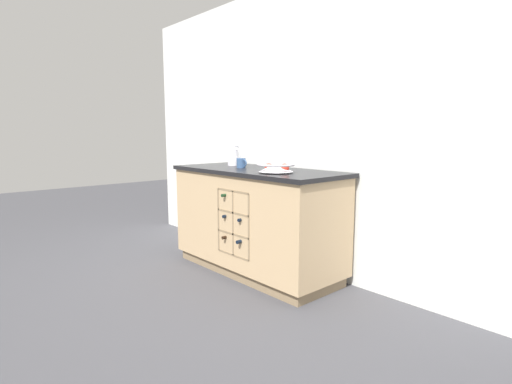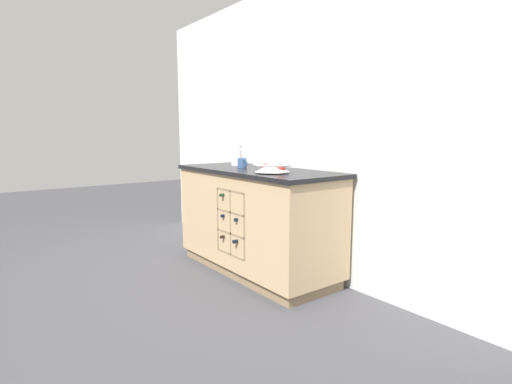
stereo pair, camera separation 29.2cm
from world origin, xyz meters
name	(u,v)px [view 1 (the left image)]	position (x,y,z in m)	size (l,w,h in m)	color
ground_plane	(256,271)	(0.00, 0.00, 0.00)	(14.00, 14.00, 0.00)	#424247
back_wall	(288,128)	(0.00, 0.39, 1.27)	(4.40, 0.06, 2.55)	silver
kitchen_island	(256,220)	(0.00, 0.00, 0.47)	(1.64, 0.70, 0.92)	#8B7354
fruit_bowl	(276,167)	(0.37, -0.12, 0.97)	(0.29, 0.29, 0.08)	silver
white_pitcher	(233,155)	(-0.42, 0.09, 1.02)	(0.17, 0.11, 0.20)	white
ceramic_mug	(241,163)	(-0.16, -0.03, 0.97)	(0.12, 0.08, 0.09)	#385684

